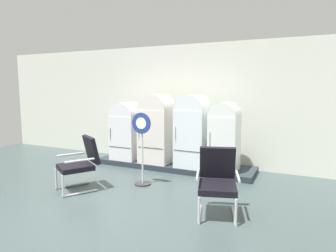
# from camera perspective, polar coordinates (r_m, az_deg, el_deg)

# --- Properties ---
(ground) EXTENTS (12.00, 10.00, 0.05)m
(ground) POSITION_cam_1_polar(r_m,az_deg,el_deg) (4.71, -14.97, -16.88)
(ground) COLOR #394747
(back_wall) EXTENTS (11.76, 0.12, 2.94)m
(back_wall) POSITION_cam_1_polar(r_m,az_deg,el_deg) (7.47, 3.05, 4.25)
(back_wall) COLOR silver
(back_wall) RESTS_ON ground
(display_plinth) EXTENTS (3.80, 0.95, 0.12)m
(display_plinth) POSITION_cam_1_polar(r_m,az_deg,el_deg) (7.12, 1.02, -7.51)
(display_plinth) COLOR #252D34
(display_plinth) RESTS_ON ground
(refrigerator_0) EXTENTS (0.66, 0.64, 1.41)m
(refrigerator_0) POSITION_cam_1_polar(r_m,az_deg,el_deg) (7.43, -7.98, -0.62)
(refrigerator_0) COLOR white
(refrigerator_0) RESTS_ON display_plinth
(refrigerator_1) EXTENTS (0.72, 0.70, 1.62)m
(refrigerator_1) POSITION_cam_1_polar(r_m,az_deg,el_deg) (7.02, -2.16, -0.09)
(refrigerator_1) COLOR silver
(refrigerator_1) RESTS_ON display_plinth
(refrigerator_2) EXTENTS (0.67, 0.69, 1.62)m
(refrigerator_2) POSITION_cam_1_polar(r_m,az_deg,el_deg) (6.65, 4.72, -0.52)
(refrigerator_2) COLOR white
(refrigerator_2) RESTS_ON display_plinth
(refrigerator_3) EXTENTS (0.59, 0.62, 1.47)m
(refrigerator_3) POSITION_cam_1_polar(r_m,az_deg,el_deg) (6.41, 10.81, -1.63)
(refrigerator_3) COLOR white
(refrigerator_3) RESTS_ON display_plinth
(armchair_left) EXTENTS (0.84, 0.89, 0.99)m
(armchair_left) POSITION_cam_1_polar(r_m,az_deg,el_deg) (5.77, -16.38, -6.55)
(armchair_left) COLOR silver
(armchair_left) RESTS_ON ground
(armchair_right) EXTENTS (0.74, 0.84, 0.99)m
(armchair_right) POSITION_cam_1_polar(r_m,az_deg,el_deg) (4.56, 9.47, -10.06)
(armchair_right) COLOR silver
(armchair_right) RESTS_ON ground
(sign_stand) EXTENTS (0.40, 0.32, 1.42)m
(sign_stand) POSITION_cam_1_polar(r_m,az_deg,el_deg) (5.78, -5.01, -5.08)
(sign_stand) COLOR #2D2D30
(sign_stand) RESTS_ON ground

